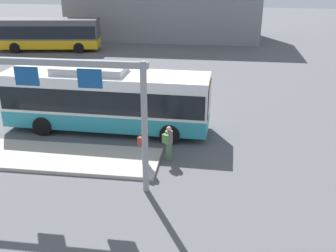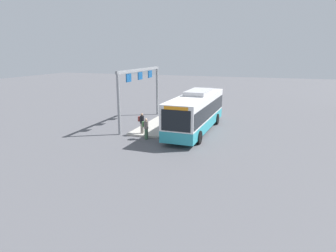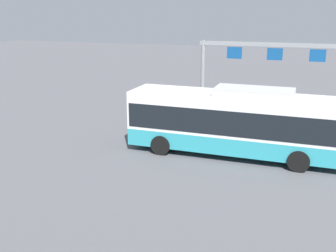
{
  "view_description": "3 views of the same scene",
  "coord_description": "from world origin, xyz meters",
  "px_view_note": "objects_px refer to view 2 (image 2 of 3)",
  "views": [
    {
      "loc": [
        5.77,
        -18.92,
        8.46
      ],
      "look_at": [
        3.47,
        -1.77,
        1.14
      ],
      "focal_mm": 42.39,
      "sensor_mm": 36.0,
      "label": 1
    },
    {
      "loc": [
        24.28,
        5.82,
        6.63
      ],
      "look_at": [
        3.57,
        -1.3,
        1.18
      ],
      "focal_mm": 31.77,
      "sensor_mm": 36.0,
      "label": 2
    },
    {
      "loc": [
        -3.02,
        19.66,
        7.16
      ],
      "look_at": [
        3.57,
        -0.1,
        1.16
      ],
      "focal_mm": 44.17,
      "sensor_mm": 36.0,
      "label": 3
    }
  ],
  "objects_px": {
    "bus_main": "(196,110)",
    "trash_bin": "(180,110)",
    "person_boarding": "(142,123)",
    "person_waiting_near": "(146,128)"
  },
  "relations": [
    {
      "from": "person_boarding",
      "to": "trash_bin",
      "type": "xyz_separation_m",
      "value": [
        -8.61,
        0.68,
        -0.44
      ]
    },
    {
      "from": "bus_main",
      "to": "person_waiting_near",
      "type": "distance_m",
      "value": 4.89
    },
    {
      "from": "trash_bin",
      "to": "person_waiting_near",
      "type": "bearing_deg",
      "value": 0.5
    },
    {
      "from": "person_boarding",
      "to": "trash_bin",
      "type": "distance_m",
      "value": 8.65
    },
    {
      "from": "person_boarding",
      "to": "person_waiting_near",
      "type": "relative_size",
      "value": 1.0
    },
    {
      "from": "person_boarding",
      "to": "person_waiting_near",
      "type": "xyz_separation_m",
      "value": [
        0.95,
        0.76,
        -0.16
      ]
    },
    {
      "from": "bus_main",
      "to": "person_boarding",
      "type": "xyz_separation_m",
      "value": [
        2.73,
        -3.85,
        -0.76
      ]
    },
    {
      "from": "bus_main",
      "to": "trash_bin",
      "type": "height_order",
      "value": "bus_main"
    },
    {
      "from": "bus_main",
      "to": "trash_bin",
      "type": "relative_size",
      "value": 11.93
    },
    {
      "from": "person_boarding",
      "to": "bus_main",
      "type": "bearing_deg",
      "value": 58.22
    }
  ]
}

